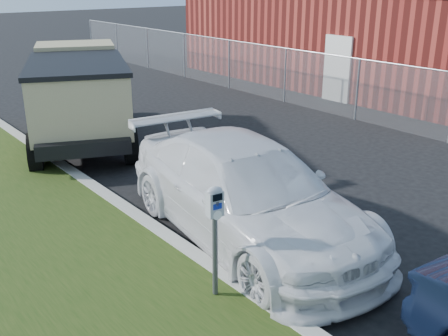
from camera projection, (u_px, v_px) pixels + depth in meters
ground at (321, 219)px, 9.27m from camera, size 120.00×120.00×0.00m
chainlink_fence at (286, 65)px, 17.48m from camera, size 0.06×30.06×30.00m
brick_building at (374, 26)px, 21.42m from camera, size 9.20×14.20×4.17m
parking_meter at (215, 218)px, 6.48m from camera, size 0.22×0.17×1.51m
white_wagon at (244, 192)px, 8.42m from camera, size 2.87×5.65×1.57m
dump_truck at (79, 91)px, 13.44m from camera, size 4.19×6.15×2.27m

